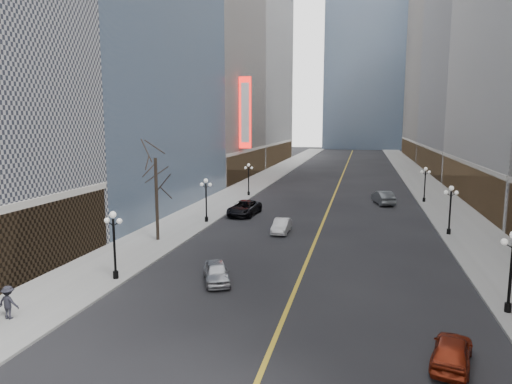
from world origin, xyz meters
The scene contains 21 objects.
sidewalk_east centered at (14.00, 70.00, 0.07)m, with size 6.00×230.00×0.15m, color gray.
sidewalk_west centered at (-14.00, 70.00, 0.07)m, with size 6.00×230.00×0.15m, color gray.
lane_line centered at (0.00, 80.00, 0.01)m, with size 0.25×200.00×0.02m, color gold.
bldg_east_c centered at (29.88, 106.00, 24.18)m, with size 26.60×40.60×48.80m.
bldg_east_d centered at (29.90, 149.00, 31.17)m, with size 26.60×46.60×62.80m.
bldg_west_c centered at (-29.88, 87.00, 25.19)m, with size 26.60×30.60×50.80m.
bldg_west_d centered at (-29.92, 121.00, 36.17)m, with size 26.60×38.60×72.80m.
streetlamp_east_1 centered at (11.80, 30.00, 2.90)m, with size 1.26×0.44×4.52m.
streetlamp_east_2 centered at (11.80, 48.00, 2.90)m, with size 1.26×0.44×4.52m.
streetlamp_east_3 centered at (11.80, 66.00, 2.90)m, with size 1.26×0.44×4.52m.
streetlamp_west_1 centered at (-11.80, 30.00, 2.90)m, with size 1.26×0.44×4.52m.
streetlamp_west_2 centered at (-11.80, 48.00, 2.90)m, with size 1.26×0.44×4.52m.
streetlamp_west_3 centered at (-11.80, 66.00, 2.90)m, with size 1.26×0.44×4.52m.
theatre_marquee centered at (-15.88, 80.00, 12.00)m, with size 2.00×0.55×12.00m.
tree_west_far centered at (-13.50, 40.00, 6.24)m, with size 3.60×3.60×7.92m.
car_nb_near centered at (-5.22, 31.24, 0.67)m, with size 1.58×3.94×1.34m, color #A8AAB0.
car_nb_mid centered at (-3.47, 45.64, 0.66)m, with size 1.39×3.98×1.31m, color silver.
car_nb_far centered at (-9.00, 52.87, 0.82)m, with size 2.71×5.88×1.63m, color black.
car_sb_mid centered at (7.84, 23.67, 0.66)m, with size 1.56×3.88×1.32m, color maroon.
car_sb_far centered at (6.54, 63.74, 0.86)m, with size 1.82×5.21×1.72m, color #565B5F.
ped_west_walk centered at (-13.97, 23.09, 1.04)m, with size 1.15×0.47×1.78m, color #22222A.
Camera 1 is at (3.84, 3.96, 10.34)m, focal length 32.00 mm.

